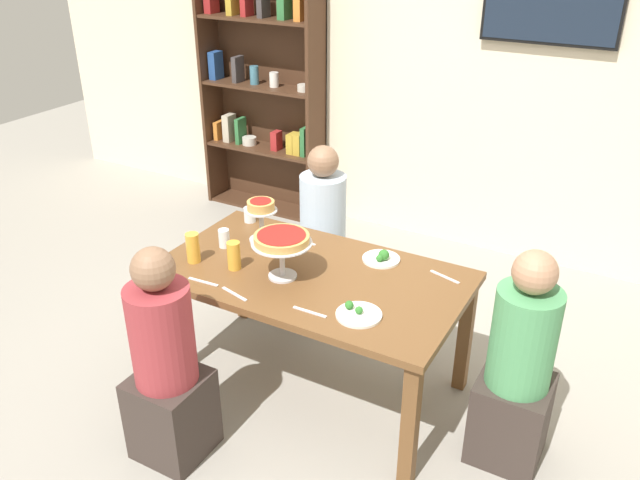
{
  "coord_description": "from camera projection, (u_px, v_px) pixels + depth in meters",
  "views": [
    {
      "loc": [
        1.49,
        -2.57,
        2.45
      ],
      "look_at": [
        0.0,
        0.1,
        0.89
      ],
      "focal_mm": 36.47,
      "sensor_mm": 36.0,
      "label": 1
    }
  ],
  "objects": [
    {
      "name": "diner_head_east",
      "position": [
        517.0,
        375.0,
        3.06
      ],
      "size": [
        0.34,
        0.34,
        1.15
      ],
      "rotation": [
        0.0,
        0.0,
        3.14
      ],
      "color": "#382D28",
      "rests_on": "ground_plane"
    },
    {
      "name": "dining_table",
      "position": [
        311.0,
        287.0,
        3.47
      ],
      "size": [
        1.62,
        0.92,
        0.74
      ],
      "color": "brown",
      "rests_on": "ground_plane"
    },
    {
      "name": "rear_partition",
      "position": [
        457.0,
        67.0,
        4.84
      ],
      "size": [
        8.0,
        0.12,
        2.8
      ],
      "primitive_type": "cube",
      "color": "beige",
      "rests_on": "ground_plane"
    },
    {
      "name": "deep_dish_pizza_stand",
      "position": [
        282.0,
        242.0,
        3.3
      ],
      "size": [
        0.31,
        0.31,
        0.25
      ],
      "color": "silver",
      "rests_on": "dining_table"
    },
    {
      "name": "beer_glass_amber_tall",
      "position": [
        234.0,
        256.0,
        3.43
      ],
      "size": [
        0.07,
        0.07,
        0.16
      ],
      "primitive_type": "cylinder",
      "color": "gold",
      "rests_on": "dining_table"
    },
    {
      "name": "water_glass_clear_far",
      "position": [
        250.0,
        215.0,
        3.97
      ],
      "size": [
        0.07,
        0.07,
        0.09
      ],
      "primitive_type": "cylinder",
      "color": "white",
      "rests_on": "dining_table"
    },
    {
      "name": "salad_plate_far_diner",
      "position": [
        358.0,
        313.0,
        3.06
      ],
      "size": [
        0.22,
        0.22,
        0.06
      ],
      "color": "white",
      "rests_on": "dining_table"
    },
    {
      "name": "personal_pizza_stand",
      "position": [
        261.0,
        212.0,
        3.68
      ],
      "size": [
        0.19,
        0.19,
        0.25
      ],
      "color": "silver",
      "rests_on": "dining_table"
    },
    {
      "name": "television",
      "position": [
        552.0,
        3.0,
        4.26
      ],
      "size": [
        0.91,
        0.05,
        0.54
      ],
      "color": "black"
    },
    {
      "name": "cutlery_fork_near",
      "position": [
        234.0,
        294.0,
        3.23
      ],
      "size": [
        0.18,
        0.06,
        0.0
      ],
      "primitive_type": "cube",
      "rotation": [
        0.0,
        0.0,
        -0.26
      ],
      "color": "silver",
      "rests_on": "dining_table"
    },
    {
      "name": "diner_far_left",
      "position": [
        323.0,
        241.0,
        4.3
      ],
      "size": [
        0.34,
        0.34,
        1.15
      ],
      "rotation": [
        0.0,
        0.0,
        -1.57
      ],
      "color": "#382D28",
      "rests_on": "ground_plane"
    },
    {
      "name": "cutlery_knife_near",
      "position": [
        301.0,
        242.0,
        3.74
      ],
      "size": [
        0.18,
        0.02,
        0.0
      ],
      "primitive_type": "cube",
      "rotation": [
        0.0,
        0.0,
        3.19
      ],
      "color": "silver",
      "rests_on": "dining_table"
    },
    {
      "name": "cutlery_knife_far",
      "position": [
        445.0,
        277.0,
        3.38
      ],
      "size": [
        0.18,
        0.07,
        0.0
      ],
      "primitive_type": "cube",
      "rotation": [
        0.0,
        0.0,
        2.85
      ],
      "color": "silver",
      "rests_on": "dining_table"
    },
    {
      "name": "beer_glass_amber_short",
      "position": [
        193.0,
        248.0,
        3.5
      ],
      "size": [
        0.07,
        0.07,
        0.17
      ],
      "primitive_type": "cylinder",
      "color": "gold",
      "rests_on": "dining_table"
    },
    {
      "name": "cutlery_spare_fork",
      "position": [
        203.0,
        282.0,
        3.34
      ],
      "size": [
        0.18,
        0.03,
        0.0
      ],
      "primitive_type": "cube",
      "rotation": [
        0.0,
        0.0,
        0.05
      ],
      "color": "silver",
      "rests_on": "dining_table"
    },
    {
      "name": "cutlery_fork_far",
      "position": [
        310.0,
        312.0,
        3.09
      ],
      "size": [
        0.18,
        0.02,
        0.0
      ],
      "primitive_type": "cube",
      "rotation": [
        0.0,
        0.0,
        0.0
      ],
      "color": "silver",
      "rests_on": "dining_table"
    },
    {
      "name": "bookshelf",
      "position": [
        263.0,
        84.0,
        5.53
      ],
      "size": [
        1.13,
        0.3,
        2.21
      ],
      "color": "#422819",
      "rests_on": "ground_plane"
    },
    {
      "name": "salad_plate_near_diner",
      "position": [
        382.0,
        258.0,
        3.53
      ],
      "size": [
        0.21,
        0.21,
        0.07
      ],
      "color": "white",
      "rests_on": "dining_table"
    },
    {
      "name": "water_glass_clear_near",
      "position": [
        224.0,
        238.0,
        3.67
      ],
      "size": [
        0.06,
        0.06,
        0.11
      ],
      "primitive_type": "cylinder",
      "color": "white",
      "rests_on": "dining_table"
    },
    {
      "name": "diner_near_left",
      "position": [
        167.0,
        371.0,
        3.09
      ],
      "size": [
        0.34,
        0.34,
        1.15
      ],
      "rotation": [
        0.0,
        0.0,
        1.57
      ],
      "color": "#382D28",
      "rests_on": "ground_plane"
    },
    {
      "name": "ground_plane",
      "position": [
        312.0,
        384.0,
        3.76
      ],
      "size": [
        12.0,
        12.0,
        0.0
      ],
      "primitive_type": "plane",
      "color": "gray"
    }
  ]
}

